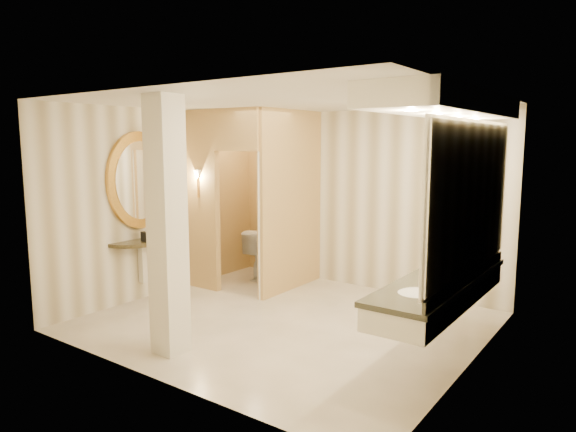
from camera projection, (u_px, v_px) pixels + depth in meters
name	position (u px, v px, depth m)	size (l,w,h in m)	color
floor	(285.00, 321.00, 6.42)	(4.50, 4.50, 0.00)	white
ceiling	(285.00, 101.00, 6.04)	(4.50, 4.50, 0.00)	silver
wall_back	(362.00, 200.00, 7.84)	(4.50, 0.02, 2.70)	white
wall_front	(155.00, 239.00, 4.62)	(4.50, 0.02, 2.70)	white
wall_left	(161.00, 202.00, 7.53)	(0.02, 4.00, 2.70)	white
wall_right	(474.00, 233.00, 4.93)	(0.02, 4.00, 2.70)	white
toilet_closet	(262.00, 199.00, 7.65)	(1.50, 1.55, 2.70)	tan
wall_sconce	(198.00, 176.00, 7.63)	(0.14, 0.14, 0.42)	gold
vanity	(447.00, 203.00, 5.02)	(0.75, 2.59, 2.09)	white
console_shelf	(140.00, 206.00, 7.17)	(1.04, 1.04, 1.97)	black
pillar	(167.00, 227.00, 5.31)	(0.31, 0.31, 2.70)	white
tissue_box	(147.00, 236.00, 7.05)	(0.13, 0.13, 0.13)	black
toilet	(265.00, 253.00, 8.48)	(0.46, 0.81, 0.82)	white
soap_bottle_a	(438.00, 266.00, 5.33)	(0.07, 0.07, 0.15)	beige
soap_bottle_b	(439.00, 268.00, 5.29)	(0.09, 0.09, 0.11)	silver
soap_bottle_c	(447.00, 260.00, 5.44)	(0.09, 0.09, 0.22)	#C6B28C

